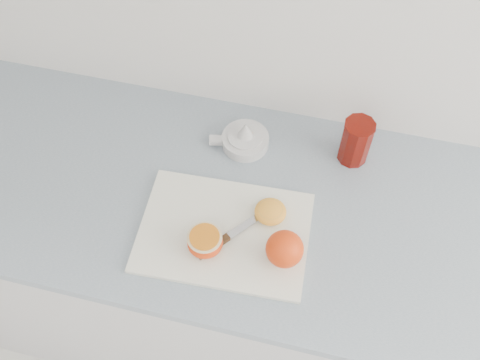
% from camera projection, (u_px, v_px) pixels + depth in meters
% --- Properties ---
extents(counter, '(2.32, 0.64, 0.89)m').
position_uv_depth(counter, '(261.00, 280.00, 1.65)').
color(counter, silver).
rests_on(counter, ground).
extents(cutting_board, '(0.40, 0.30, 0.01)m').
position_uv_depth(cutting_board, '(224.00, 232.00, 1.23)').
color(cutting_board, silver).
rests_on(cutting_board, counter).
extents(whole_orange, '(0.08, 0.08, 0.08)m').
position_uv_depth(whole_orange, '(285.00, 249.00, 1.16)').
color(whole_orange, '#E9441B').
rests_on(whole_orange, cutting_board).
extents(half_orange, '(0.08, 0.08, 0.05)m').
position_uv_depth(half_orange, '(205.00, 242.00, 1.19)').
color(half_orange, '#E9441B').
rests_on(half_orange, cutting_board).
extents(squeezed_shell, '(0.07, 0.07, 0.03)m').
position_uv_depth(squeezed_shell, '(270.00, 212.00, 1.24)').
color(squeezed_shell, orange).
rests_on(squeezed_shell, cutting_board).
extents(paring_knife, '(0.13, 0.16, 0.01)m').
position_uv_depth(paring_knife, '(220.00, 242.00, 1.21)').
color(paring_knife, '#433018').
rests_on(paring_knife, cutting_board).
extents(citrus_juicer, '(0.15, 0.12, 0.08)m').
position_uv_depth(citrus_juicer, '(245.00, 139.00, 1.37)').
color(citrus_juicer, silver).
rests_on(citrus_juicer, counter).
extents(red_tumbler, '(0.08, 0.08, 0.13)m').
position_uv_depth(red_tumbler, '(355.00, 143.00, 1.32)').
color(red_tumbler, '#5F0B04').
rests_on(red_tumbler, counter).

